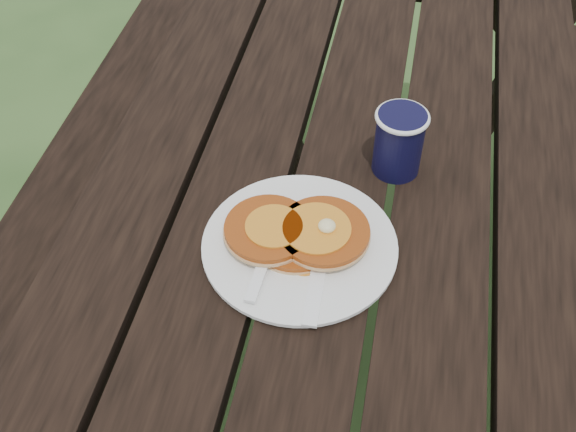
% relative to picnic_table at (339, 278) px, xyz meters
% --- Properties ---
extents(ground, '(60.00, 60.00, 0.00)m').
position_rel_picnic_table_xyz_m(ground, '(0.00, 0.00, -0.37)').
color(ground, '#2C481E').
rests_on(ground, ground).
extents(picnic_table, '(1.36, 1.80, 0.75)m').
position_rel_picnic_table_xyz_m(picnic_table, '(0.00, 0.00, 0.00)').
color(picnic_table, black).
rests_on(picnic_table, ground).
extents(plate, '(0.35, 0.35, 0.01)m').
position_rel_picnic_table_xyz_m(plate, '(-0.04, -0.26, 0.39)').
color(plate, white).
rests_on(plate, picnic_table).
extents(pancake_stack, '(0.20, 0.13, 0.04)m').
position_rel_picnic_table_xyz_m(pancake_stack, '(-0.04, -0.25, 0.41)').
color(pancake_stack, '#A04412').
rests_on(pancake_stack, plate).
extents(knife, '(0.03, 0.18, 0.00)m').
position_rel_picnic_table_xyz_m(knife, '(-0.00, -0.30, 0.39)').
color(knife, white).
rests_on(knife, plate).
extents(fork, '(0.04, 0.16, 0.01)m').
position_rel_picnic_table_xyz_m(fork, '(-0.08, -0.32, 0.40)').
color(fork, white).
rests_on(fork, plate).
extents(coffee_cup, '(0.08, 0.08, 0.11)m').
position_rel_picnic_table_xyz_m(coffee_cup, '(0.08, -0.07, 0.44)').
color(coffee_cup, black).
rests_on(coffee_cup, picnic_table).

